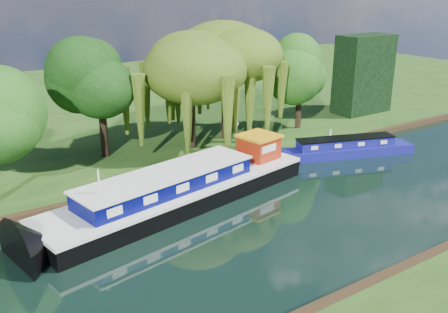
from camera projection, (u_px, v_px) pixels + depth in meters
ground at (323, 203)px, 32.27m from camera, size 120.00×120.00×0.00m
far_bank at (119, 101)px, 58.92m from camera, size 120.00×52.00×0.45m
dutch_barge at (183, 189)px, 31.93m from camera, size 19.56×7.68×4.03m
narrowboat at (345, 149)px, 40.83m from camera, size 11.58×5.71×1.69m
red_dinghy at (194, 196)px, 33.31m from camera, size 3.69×2.89×0.70m
white_cruiser at (387, 147)px, 43.12m from camera, size 2.74×2.43×1.34m
willow_left at (190, 69)px, 39.65m from camera, size 7.45×7.45×8.93m
willow_right at (226, 63)px, 41.97m from camera, size 7.47×7.47×9.10m
tree_far_mid at (100, 82)px, 37.64m from camera, size 5.24×5.24×8.58m
tree_far_right at (300, 73)px, 45.55m from camera, size 4.60×4.60×7.53m
conifer_hedge at (363, 74)px, 51.71m from camera, size 6.00×3.00×8.00m
lamppost at (237, 128)px, 39.98m from camera, size 0.36×0.36×2.56m
mooring_posts at (241, 155)px, 38.30m from camera, size 19.16×0.16×1.00m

